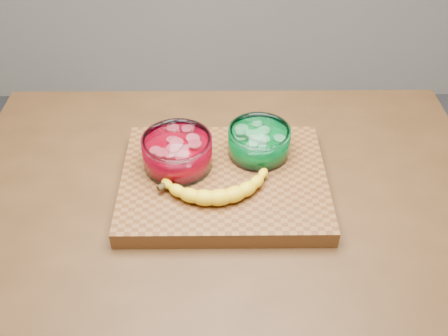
{
  "coord_description": "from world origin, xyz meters",
  "views": [
    {
      "loc": [
        -0.01,
        -0.81,
        1.68
      ],
      "look_at": [
        0.0,
        0.0,
        0.96
      ],
      "focal_mm": 40.0,
      "sensor_mm": 36.0,
      "label": 1
    }
  ],
  "objects": [
    {
      "name": "counter",
      "position": [
        0.0,
        0.0,
        0.45
      ],
      "size": [
        1.2,
        0.8,
        0.9
      ],
      "primitive_type": "cube",
      "color": "#4A2D16",
      "rests_on": "ground"
    },
    {
      "name": "cutting_board",
      "position": [
        0.0,
        0.0,
        0.92
      ],
      "size": [
        0.45,
        0.35,
        0.04
      ],
      "primitive_type": "cube",
      "color": "brown",
      "rests_on": "counter"
    },
    {
      "name": "bowl_red",
      "position": [
        -0.1,
        0.04,
        0.98
      ],
      "size": [
        0.15,
        0.15,
        0.07
      ],
      "color": "white",
      "rests_on": "cutting_board"
    },
    {
      "name": "bowl_green",
      "position": [
        0.08,
        0.08,
        0.97
      ],
      "size": [
        0.14,
        0.14,
        0.07
      ],
      "color": "white",
      "rests_on": "cutting_board"
    },
    {
      "name": "banana",
      "position": [
        -0.02,
        -0.05,
        0.96
      ],
      "size": [
        0.26,
        0.13,
        0.04
      ],
      "primitive_type": null,
      "color": "yellow",
      "rests_on": "cutting_board"
    }
  ]
}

